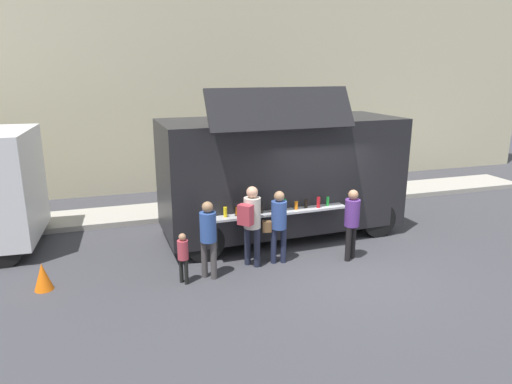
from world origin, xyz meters
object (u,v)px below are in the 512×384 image
customer_front_ordering (278,221)px  customer_extra_browsing (352,218)px  customer_mid_with_backpack (251,218)px  customer_rear_waiting (208,233)px  child_near_queue (183,254)px  trash_bin (370,185)px  traffic_cone_orange (43,277)px  food_truck_main (282,173)px

customer_front_ordering → customer_extra_browsing: bearing=-90.6°
customer_mid_with_backpack → customer_rear_waiting: size_ratio=1.09×
customer_rear_waiting → customer_extra_browsing: (3.24, -0.05, -0.01)m
customer_rear_waiting → customer_extra_browsing: bearing=-50.3°
customer_mid_with_backpack → child_near_queue: bearing=151.0°
trash_bin → child_near_queue: 8.19m
traffic_cone_orange → customer_extra_browsing: (6.43, -0.52, 0.70)m
customer_front_ordering → customer_extra_browsing: 1.66m
food_truck_main → customer_front_ordering: 1.95m
customer_front_ordering → customer_extra_browsing: size_ratio=1.01×
food_truck_main → traffic_cone_orange: size_ratio=10.98×
customer_extra_browsing → trash_bin: bearing=-68.0°
traffic_cone_orange → customer_mid_with_backpack: size_ratio=0.31×
food_truck_main → customer_mid_with_backpack: 2.22m
customer_extra_browsing → child_near_queue: 3.79m
food_truck_main → child_near_queue: bearing=-146.3°
customer_front_ordering → customer_rear_waiting: bearing=110.5°
traffic_cone_orange → child_near_queue: size_ratio=0.52×
trash_bin → customer_front_ordering: (-4.76, -4.01, 0.55)m
trash_bin → customer_rear_waiting: size_ratio=0.53×
food_truck_main → customer_mid_with_backpack: food_truck_main is taller
customer_front_ordering → customer_rear_waiting: 1.64m
customer_mid_with_backpack → customer_rear_waiting: (-1.00, -0.28, -0.12)m
customer_extra_browsing → child_near_queue: (-3.77, -0.04, -0.34)m
food_truck_main → customer_extra_browsing: 2.31m
customer_front_ordering → customer_mid_with_backpack: 0.63m
customer_rear_waiting → food_truck_main: bearing=-9.2°
child_near_queue → food_truck_main: bearing=-0.3°
traffic_cone_orange → customer_mid_with_backpack: customer_mid_with_backpack is taller
customer_front_ordering → trash_bin: bearing=-39.1°
trash_bin → customer_mid_with_backpack: customer_mid_with_backpack is taller
customer_front_ordering → customer_rear_waiting: size_ratio=1.01×
traffic_cone_orange → food_truck_main: bearing=15.2°
food_truck_main → customer_front_ordering: (-0.72, -1.69, -0.65)m
food_truck_main → customer_front_ordering: food_truck_main is taller
trash_bin → child_near_queue: (-6.92, -4.38, 0.20)m
traffic_cone_orange → customer_rear_waiting: customer_rear_waiting is taller
customer_rear_waiting → trash_bin: bearing=-15.5°
food_truck_main → child_near_queue: 3.67m
trash_bin → customer_extra_browsing: customer_extra_browsing is taller
customer_extra_browsing → child_near_queue: bearing=58.5°
traffic_cone_orange → customer_rear_waiting: 3.31m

